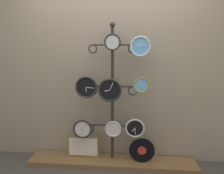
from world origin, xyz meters
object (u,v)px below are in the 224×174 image
(clock_middle_right, at_px, (141,85))
(clock_middle_center, at_px, (110,90))
(clock_middle_left, at_px, (86,87))
(vinyl_record, at_px, (142,150))
(clock_bottom_left, at_px, (82,129))
(clock_bottom_center, at_px, (113,129))
(clock_top_center, at_px, (112,42))
(clock_top_right, at_px, (140,46))
(picture_frame, at_px, (83,146))
(clock_bottom_right, at_px, (135,128))
(display_stand, at_px, (112,115))

(clock_middle_right, bearing_deg, clock_middle_center, -175.72)
(clock_middle_left, bearing_deg, vinyl_record, 0.53)
(clock_bottom_left, xyz_separation_m, clock_bottom_center, (0.40, 0.00, 0.01))
(clock_middle_right, distance_m, clock_bottom_center, 0.67)
(clock_top_center, relative_size, clock_middle_left, 0.73)
(vinyl_record, bearing_deg, clock_top_center, 178.61)
(clock_middle_center, bearing_deg, vinyl_record, 2.70)
(clock_middle_left, relative_size, clock_bottom_left, 1.12)
(clock_middle_left, height_order, clock_bottom_center, clock_middle_left)
(clock_top_right, relative_size, clock_middle_center, 0.84)
(clock_middle_center, bearing_deg, clock_bottom_center, 19.10)
(clock_top_right, height_order, clock_middle_center, clock_top_right)
(clock_top_center, xyz_separation_m, clock_top_right, (0.34, 0.00, -0.05))
(clock_top_center, xyz_separation_m, clock_middle_center, (-0.03, -0.03, -0.58))
(clock_middle_center, bearing_deg, clock_top_right, 5.08)
(clock_bottom_left, relative_size, picture_frame, 0.58)
(clock_top_right, distance_m, vinyl_record, 1.32)
(clock_top_center, bearing_deg, clock_middle_right, 0.05)
(clock_bottom_left, height_order, picture_frame, clock_bottom_left)
(clock_top_center, height_order, clock_bottom_right, clock_top_center)
(clock_bottom_left, height_order, clock_bottom_right, clock_bottom_right)
(clock_middle_right, height_order, clock_bottom_right, clock_middle_right)
(clock_middle_left, bearing_deg, clock_top_center, 2.74)
(clock_bottom_left, relative_size, vinyl_record, 0.76)
(picture_frame, bearing_deg, clock_top_right, -5.61)
(clock_middle_center, distance_m, clock_bottom_left, 0.63)
(clock_top_center, height_order, picture_frame, clock_top_center)
(display_stand, bearing_deg, clock_top_center, -83.82)
(clock_bottom_right, bearing_deg, clock_bottom_center, 178.37)
(clock_middle_right, height_order, clock_bottom_left, clock_middle_right)
(clock_middle_right, xyz_separation_m, clock_bottom_left, (-0.75, -0.02, -0.59))
(clock_top_right, bearing_deg, clock_top_center, -179.33)
(clock_bottom_right, bearing_deg, clock_bottom_left, 179.70)
(clock_middle_right, height_order, vinyl_record, clock_middle_right)
(clock_bottom_center, distance_m, clock_bottom_right, 0.28)
(display_stand, xyz_separation_m, clock_middle_center, (-0.02, -0.12, 0.35))
(display_stand, distance_m, clock_bottom_right, 0.34)
(clock_top_right, xyz_separation_m, clock_bottom_center, (-0.33, -0.02, -1.04))
(clock_middle_center, xyz_separation_m, vinyl_record, (0.41, 0.02, -0.78))
(clock_middle_center, height_order, clock_bottom_left, clock_middle_center)
(clock_middle_left, distance_m, clock_bottom_right, 0.80)
(clock_bottom_right, distance_m, vinyl_record, 0.32)
(clock_bottom_center, height_order, picture_frame, clock_bottom_center)
(clock_middle_left, height_order, clock_middle_right, clock_middle_left)
(clock_bottom_center, distance_m, picture_frame, 0.52)
(vinyl_record, bearing_deg, clock_bottom_center, -179.19)
(clock_top_right, height_order, clock_bottom_center, clock_top_right)
(clock_top_right, xyz_separation_m, picture_frame, (-0.74, 0.07, -1.34))
(picture_frame, bearing_deg, clock_top_center, -10.67)
(clock_bottom_right, bearing_deg, clock_middle_center, -178.88)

